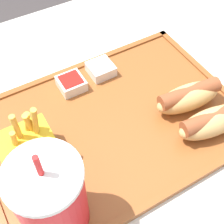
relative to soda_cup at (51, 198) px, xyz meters
The scene contains 8 objects.
dining_table 0.49m from the soda_cup, 150.77° to the right, with size 1.04×0.84×0.78m.
food_tray 0.20m from the soda_cup, 144.75° to the right, with size 0.46×0.32×0.01m.
soda_cup is the anchor object (origin of this frame).
hot_dog_far 0.29m from the soda_cup, behind, with size 0.13×0.06×0.05m.
hot_dog_near 0.30m from the soda_cup, 166.17° to the right, with size 0.13×0.06×0.05m.
fries_carton 0.12m from the soda_cup, 91.63° to the right, with size 0.08×0.07×0.11m.
sauce_cup_mayo 0.30m from the soda_cup, 130.80° to the right, with size 0.05×0.05×0.02m.
sauce_cup_ketchup 0.26m from the soda_cup, 120.03° to the right, with size 0.05×0.05×0.02m.
Camera 1 is at (0.15, 0.25, 1.23)m, focal length 50.00 mm.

